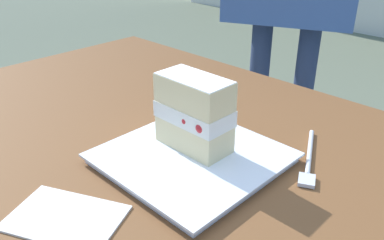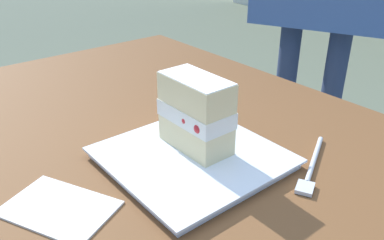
# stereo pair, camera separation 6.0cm
# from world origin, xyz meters

# --- Properties ---
(patio_table) EXTENTS (1.11, 0.82, 0.74)m
(patio_table) POSITION_xyz_m (0.00, 0.00, 0.62)
(patio_table) COLOR brown
(patio_table) RESTS_ON ground
(dessert_plate) EXTENTS (0.25, 0.25, 0.02)m
(dessert_plate) POSITION_xyz_m (-0.11, -0.01, 0.75)
(dessert_plate) COLOR white
(dessert_plate) RESTS_ON patio_table
(cake_slice) EXTENTS (0.12, 0.07, 0.12)m
(cake_slice) POSITION_xyz_m (-0.10, -0.03, 0.82)
(cake_slice) COLOR beige
(cake_slice) RESTS_ON dessert_plate
(dessert_fork) EXTENTS (0.09, 0.16, 0.01)m
(dessert_fork) POSITION_xyz_m (-0.24, -0.14, 0.75)
(dessert_fork) COLOR silver
(dessert_fork) RESTS_ON patio_table
(paper_napkin) EXTENTS (0.17, 0.15, 0.00)m
(paper_napkin) POSITION_xyz_m (-0.09, 0.20, 0.75)
(paper_napkin) COLOR silver
(paper_napkin) RESTS_ON patio_table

